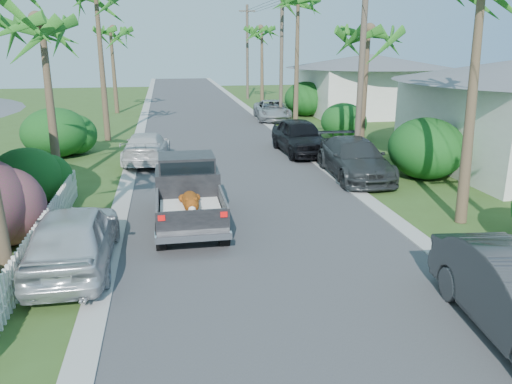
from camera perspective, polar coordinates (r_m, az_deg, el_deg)
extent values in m
plane|color=#35501E|center=(9.60, 7.79, -17.55)|extent=(120.00, 120.00, 0.00)
cube|color=#38383A|center=(33.06, -5.57, 7.19)|extent=(8.00, 100.00, 0.02)
cube|color=#A5A39E|center=(33.00, -13.08, 6.86)|extent=(0.60, 100.00, 0.06)
cube|color=#A5A39E|center=(33.67, 1.80, 7.46)|extent=(0.60, 100.00, 0.06)
cylinder|color=black|center=(13.73, -10.80, -5.00)|extent=(0.28, 0.76, 0.76)
cylinder|color=black|center=(13.80, -3.71, -4.62)|extent=(0.28, 0.76, 0.76)
cylinder|color=black|center=(16.80, -10.76, -0.97)|extent=(0.28, 0.76, 0.76)
cylinder|color=black|center=(16.86, -4.98, -0.67)|extent=(0.28, 0.76, 0.76)
cube|color=slate|center=(14.27, -7.42, -2.98)|extent=(1.90, 2.40, 0.24)
cube|color=slate|center=(14.14, -11.21, -1.72)|extent=(0.06, 2.40, 0.55)
cube|color=slate|center=(14.21, -3.78, -1.33)|extent=(0.06, 2.40, 0.55)
cube|color=black|center=(13.04, -7.21, -3.19)|extent=(1.92, 0.08, 0.52)
cube|color=silver|center=(13.05, -7.10, -5.20)|extent=(1.98, 0.18, 0.18)
cube|color=red|center=(12.95, -10.75, -2.94)|extent=(0.18, 0.05, 0.14)
cube|color=red|center=(13.01, -3.69, -2.57)|extent=(0.18, 0.05, 0.14)
cube|color=black|center=(15.90, -7.84, 0.69)|extent=(1.94, 1.65, 1.10)
cube|color=black|center=(15.72, -7.94, 3.25)|extent=(1.70, 1.35, 0.55)
cube|color=black|center=(15.07, -7.82, 2.56)|extent=(1.60, 0.05, 0.45)
cube|color=black|center=(17.14, -8.01, 1.33)|extent=(1.94, 1.20, 0.80)
cube|color=white|center=(14.20, -7.45, -2.22)|extent=(1.70, 2.10, 0.16)
ellipsoid|color=orange|center=(14.20, -7.52, -0.94)|extent=(0.48, 1.25, 0.43)
sphere|color=orange|center=(13.46, -7.37, -1.57)|extent=(0.40, 0.40, 0.40)
ellipsoid|color=white|center=(14.23, -7.51, -1.33)|extent=(0.32, 0.86, 0.18)
imported|color=#2D3132|center=(21.15, 11.20, 3.75)|extent=(2.43, 5.47, 1.56)
imported|color=black|center=(25.42, 5.06, 6.32)|extent=(2.23, 5.12, 1.72)
imported|color=#A8ABAF|center=(36.80, 1.85, 9.30)|extent=(2.66, 5.19, 1.40)
imported|color=silver|center=(13.06, -20.11, -4.89)|extent=(1.95, 4.77, 1.62)
imported|color=silver|center=(23.98, -12.40, 4.97)|extent=(2.32, 4.92, 1.39)
cone|color=brown|center=(20.09, -22.43, 8.89)|extent=(0.36, 0.61, 6.21)
cone|color=brown|center=(29.75, -17.19, 13.25)|extent=(0.36, 0.36, 8.00)
cone|color=brown|center=(41.76, -15.94, 13.07)|extent=(0.36, 0.75, 6.51)
cone|color=brown|center=(16.28, 23.42, 9.56)|extent=(0.36, 0.73, 7.51)
cone|color=brown|center=(24.45, 12.21, 10.67)|extent=(0.36, 0.54, 6.01)
cone|color=brown|center=(34.68, 4.68, 14.44)|extent=(0.36, 0.36, 8.20)
cone|color=brown|center=(48.43, 0.68, 14.26)|extent=(0.36, 0.63, 6.81)
ellipsoid|color=#124218|center=(18.68, -24.73, 1.53)|extent=(2.40, 2.64, 2.00)
ellipsoid|color=#124218|center=(26.41, -21.96, 6.32)|extent=(3.20, 3.52, 2.40)
ellipsoid|color=#124218|center=(21.64, 18.86, 4.74)|extent=(3.00, 3.30, 2.50)
ellipsoid|color=#124218|center=(29.64, 9.97, 7.97)|extent=(2.60, 2.86, 2.10)
ellipsoid|color=#124218|center=(39.21, 5.67, 10.56)|extent=(3.20, 3.52, 2.60)
cube|color=white|center=(14.31, -23.29, -4.70)|extent=(0.10, 11.00, 1.00)
cube|color=silver|center=(40.80, 12.60, 11.19)|extent=(9.00, 8.00, 3.60)
cone|color=#595B60|center=(40.66, 12.80, 14.41)|extent=(6.48, 6.48, 1.00)
cylinder|color=brown|center=(22.12, 11.97, 14.00)|extent=(0.26, 0.26, 9.00)
cylinder|color=brown|center=(36.47, 2.93, 15.21)|extent=(0.26, 0.26, 9.00)
cylinder|color=brown|center=(51.19, -0.99, 15.62)|extent=(0.26, 0.26, 9.00)
cube|color=brown|center=(51.28, -1.02, 19.98)|extent=(1.60, 0.10, 0.10)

